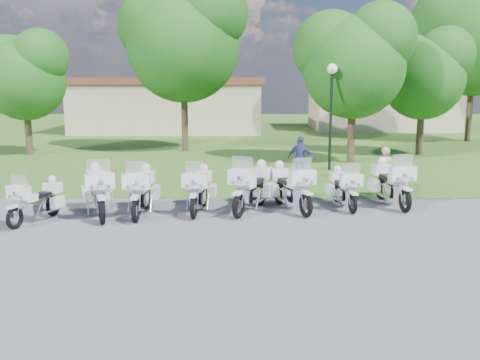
{
  "coord_description": "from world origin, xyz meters",
  "views": [
    {
      "loc": [
        -0.27,
        -14.06,
        3.73
      ],
      "look_at": [
        -0.36,
        1.2,
        0.95
      ],
      "focal_mm": 40.0,
      "sensor_mm": 36.0,
      "label": 1
    }
  ],
  "objects_px": {
    "motorcycle_4": "(252,186)",
    "motorcycle_2": "(142,190)",
    "motorcycle_7": "(391,182)",
    "bystander_c": "(300,159)",
    "motorcycle_3": "(200,189)",
    "lamp_post": "(332,91)",
    "motorcycle_1": "(98,190)",
    "motorcycle_6": "(344,187)",
    "motorcycle_0": "(37,200)",
    "motorcycle_5": "(290,186)",
    "bystander_a": "(384,172)"
  },
  "relations": [
    {
      "from": "motorcycle_2",
      "to": "bystander_c",
      "type": "bearing_deg",
      "value": -134.68
    },
    {
      "from": "motorcycle_5",
      "to": "bystander_c",
      "type": "distance_m",
      "value": 4.77
    },
    {
      "from": "motorcycle_7",
      "to": "bystander_c",
      "type": "bearing_deg",
      "value": -67.8
    },
    {
      "from": "lamp_post",
      "to": "bystander_c",
      "type": "bearing_deg",
      "value": -120.08
    },
    {
      "from": "motorcycle_1",
      "to": "motorcycle_7",
      "type": "xyz_separation_m",
      "value": [
        8.69,
        1.41,
        -0.02
      ]
    },
    {
      "from": "lamp_post",
      "to": "bystander_a",
      "type": "distance_m",
      "value": 6.06
    },
    {
      "from": "motorcycle_1",
      "to": "motorcycle_5",
      "type": "relative_size",
      "value": 1.05
    },
    {
      "from": "motorcycle_1",
      "to": "motorcycle_2",
      "type": "bearing_deg",
      "value": 170.25
    },
    {
      "from": "motorcycle_0",
      "to": "motorcycle_7",
      "type": "xyz_separation_m",
      "value": [
        10.18,
        2.08,
        0.11
      ]
    },
    {
      "from": "motorcycle_7",
      "to": "motorcycle_6",
      "type": "bearing_deg",
      "value": 3.79
    },
    {
      "from": "motorcycle_2",
      "to": "motorcycle_6",
      "type": "height_order",
      "value": "motorcycle_2"
    },
    {
      "from": "motorcycle_0",
      "to": "motorcycle_3",
      "type": "relative_size",
      "value": 0.86
    },
    {
      "from": "motorcycle_2",
      "to": "motorcycle_7",
      "type": "relative_size",
      "value": 0.98
    },
    {
      "from": "motorcycle_0",
      "to": "bystander_c",
      "type": "relative_size",
      "value": 1.17
    },
    {
      "from": "motorcycle_0",
      "to": "motorcycle_2",
      "type": "bearing_deg",
      "value": -143.36
    },
    {
      "from": "motorcycle_4",
      "to": "lamp_post",
      "type": "xyz_separation_m",
      "value": [
        3.48,
        7.5,
        2.67
      ]
    },
    {
      "from": "motorcycle_5",
      "to": "motorcycle_6",
      "type": "distance_m",
      "value": 1.69
    },
    {
      "from": "motorcycle_5",
      "to": "motorcycle_7",
      "type": "bearing_deg",
      "value": 170.77
    },
    {
      "from": "motorcycle_4",
      "to": "motorcycle_6",
      "type": "relative_size",
      "value": 1.14
    },
    {
      "from": "motorcycle_4",
      "to": "motorcycle_6",
      "type": "bearing_deg",
      "value": -149.2
    },
    {
      "from": "motorcycle_6",
      "to": "lamp_post",
      "type": "xyz_separation_m",
      "value": [
        0.69,
        7.04,
        2.79
      ]
    },
    {
      "from": "motorcycle_4",
      "to": "bystander_a",
      "type": "xyz_separation_m",
      "value": [
        4.43,
        2.1,
        0.1
      ]
    },
    {
      "from": "motorcycle_0",
      "to": "bystander_a",
      "type": "xyz_separation_m",
      "value": [
        10.3,
        3.39,
        0.23
      ]
    },
    {
      "from": "motorcycle_5",
      "to": "motorcycle_7",
      "type": "height_order",
      "value": "motorcycle_7"
    },
    {
      "from": "motorcycle_3",
      "to": "motorcycle_7",
      "type": "height_order",
      "value": "motorcycle_7"
    },
    {
      "from": "motorcycle_5",
      "to": "motorcycle_3",
      "type": "bearing_deg",
      "value": -16.31
    },
    {
      "from": "motorcycle_1",
      "to": "motorcycle_4",
      "type": "bearing_deg",
      "value": 168.95
    },
    {
      "from": "motorcycle_0",
      "to": "motorcycle_5",
      "type": "relative_size",
      "value": 0.86
    },
    {
      "from": "motorcycle_5",
      "to": "bystander_c",
      "type": "relative_size",
      "value": 1.36
    },
    {
      "from": "motorcycle_0",
      "to": "bystander_a",
      "type": "height_order",
      "value": "bystander_a"
    },
    {
      "from": "motorcycle_4",
      "to": "motorcycle_2",
      "type": "bearing_deg",
      "value": 29.07
    },
    {
      "from": "motorcycle_2",
      "to": "lamp_post",
      "type": "xyz_separation_m",
      "value": [
        6.66,
        7.93,
        2.7
      ]
    },
    {
      "from": "motorcycle_5",
      "to": "lamp_post",
      "type": "relative_size",
      "value": 0.52
    },
    {
      "from": "motorcycle_7",
      "to": "motorcycle_2",
      "type": "bearing_deg",
      "value": 0.98
    },
    {
      "from": "motorcycle_2",
      "to": "bystander_c",
      "type": "relative_size",
      "value": 1.41
    },
    {
      "from": "lamp_post",
      "to": "bystander_a",
      "type": "xyz_separation_m",
      "value": [
        0.95,
        -5.4,
        -2.57
      ]
    },
    {
      "from": "motorcycle_1",
      "to": "motorcycle_6",
      "type": "distance_m",
      "value": 7.26
    },
    {
      "from": "motorcycle_1",
      "to": "motorcycle_4",
      "type": "relative_size",
      "value": 1.01
    },
    {
      "from": "motorcycle_4",
      "to": "motorcycle_7",
      "type": "bearing_deg",
      "value": -148.28
    },
    {
      "from": "motorcycle_7",
      "to": "lamp_post",
      "type": "distance_m",
      "value": 7.28
    },
    {
      "from": "motorcycle_3",
      "to": "lamp_post",
      "type": "bearing_deg",
      "value": -118.38
    },
    {
      "from": "motorcycle_5",
      "to": "motorcycle_1",
      "type": "bearing_deg",
      "value": -13.05
    },
    {
      "from": "motorcycle_1",
      "to": "motorcycle_4",
      "type": "height_order",
      "value": "motorcycle_1"
    },
    {
      "from": "motorcycle_3",
      "to": "motorcycle_7",
      "type": "bearing_deg",
      "value": -166.41
    },
    {
      "from": "motorcycle_5",
      "to": "motorcycle_6",
      "type": "height_order",
      "value": "motorcycle_5"
    },
    {
      "from": "motorcycle_5",
      "to": "bystander_c",
      "type": "height_order",
      "value": "bystander_c"
    },
    {
      "from": "motorcycle_3",
      "to": "motorcycle_6",
      "type": "height_order",
      "value": "motorcycle_3"
    },
    {
      "from": "bystander_a",
      "to": "motorcycle_2",
      "type": "bearing_deg",
      "value": 19.04
    },
    {
      "from": "motorcycle_0",
      "to": "motorcycle_1",
      "type": "distance_m",
      "value": 1.64
    },
    {
      "from": "bystander_a",
      "to": "motorcycle_3",
      "type": "bearing_deg",
      "value": 20.75
    }
  ]
}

